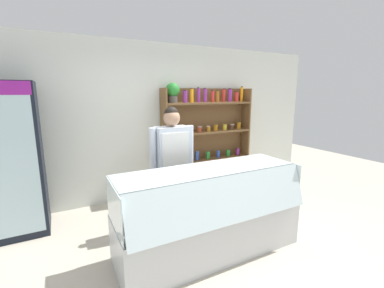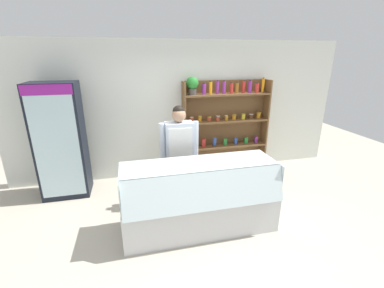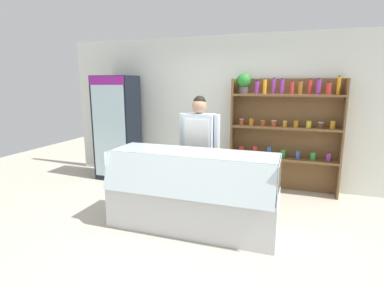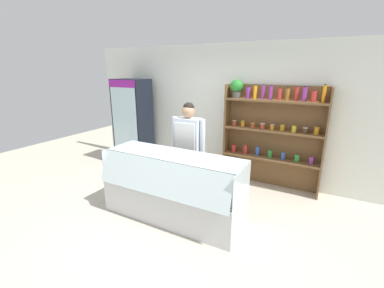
{
  "view_description": "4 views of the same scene",
  "coord_description": "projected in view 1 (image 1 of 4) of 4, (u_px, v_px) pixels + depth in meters",
  "views": [
    {
      "loc": [
        -1.63,
        -2.37,
        1.85
      ],
      "look_at": [
        -0.15,
        0.45,
        1.22
      ],
      "focal_mm": 24.0,
      "sensor_mm": 36.0,
      "label": 1
    },
    {
      "loc": [
        -1.03,
        -3.1,
        2.39
      ],
      "look_at": [
        -0.19,
        0.35,
        1.17
      ],
      "focal_mm": 24.0,
      "sensor_mm": 36.0,
      "label": 2
    },
    {
      "loc": [
        1.01,
        -3.49,
        1.86
      ],
      "look_at": [
        -0.38,
        0.56,
        0.99
      ],
      "focal_mm": 28.0,
      "sensor_mm": 36.0,
      "label": 3
    },
    {
      "loc": [
        1.78,
        -2.99,
        2.21
      ],
      "look_at": [
        -0.12,
        0.49,
        1.05
      ],
      "focal_mm": 24.0,
      "sensor_mm": 36.0,
      "label": 4
    }
  ],
  "objects": [
    {
      "name": "shop_clerk",
      "position": [
        172.0,
        158.0,
        3.44
      ],
      "size": [
        0.63,
        0.25,
        1.68
      ],
      "color": "#2D2D38",
      "rests_on": "ground"
    },
    {
      "name": "back_wall",
      "position": [
        160.0,
        121.0,
        4.63
      ],
      "size": [
        6.8,
        0.1,
        2.7
      ],
      "primitive_type": "cube",
      "color": "silver",
      "rests_on": "ground"
    },
    {
      "name": "shelving_unit",
      "position": [
        204.0,
        131.0,
        4.87
      ],
      "size": [
        1.8,
        0.29,
        2.02
      ],
      "color": "brown",
      "rests_on": "ground"
    },
    {
      "name": "deli_display_case",
      "position": [
        209.0,
        227.0,
        3.0
      ],
      "size": [
        2.15,
        0.8,
        1.01
      ],
      "color": "silver",
      "rests_on": "ground"
    },
    {
      "name": "drinks_fridge",
      "position": [
        8.0,
        161.0,
        3.25
      ],
      "size": [
        0.77,
        0.57,
        2.0
      ],
      "color": "black",
      "rests_on": "ground"
    },
    {
      "name": "ground_plane",
      "position": [
        220.0,
        246.0,
        3.17
      ],
      "size": [
        12.0,
        12.0,
        0.0
      ],
      "primitive_type": "plane",
      "color": "beige"
    }
  ]
}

